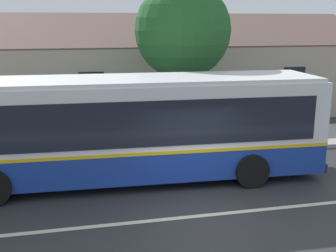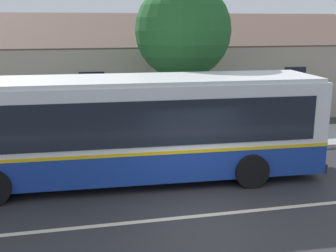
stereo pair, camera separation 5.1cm
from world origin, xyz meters
name	(u,v)px [view 1 (the left image)]	position (x,y,z in m)	size (l,w,h in m)	color
ground_plane	(208,215)	(0.00, 0.00, 0.00)	(300.00, 300.00, 0.00)	#2D2D30
sidewalk_far	(160,146)	(0.00, 6.00, 0.07)	(60.00, 3.00, 0.15)	#9E9E99
lane_divider_stripe	(208,215)	(0.00, 0.00, 0.00)	(60.00, 0.16, 0.01)	beige
community_building	(88,77)	(-2.39, 13.42, 1.90)	(28.40, 8.17, 6.20)	tan
transit_bus	(118,127)	(-1.91, 2.90, 1.69)	(12.41, 3.09, 3.13)	navy
street_tree_primary	(183,31)	(1.09, 6.90, 4.37)	(3.75, 3.75, 6.27)	#4C3828
bus_stop_sign	(270,106)	(4.00, 4.99, 1.64)	(0.36, 0.07, 2.40)	gray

